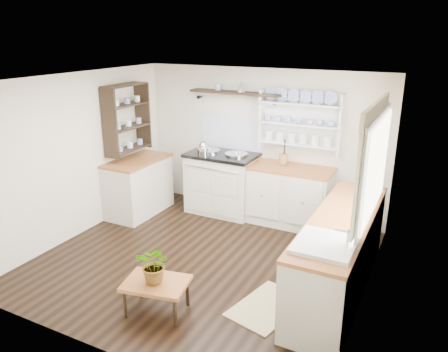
% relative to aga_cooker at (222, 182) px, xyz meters
% --- Properties ---
extents(floor, '(4.00, 3.80, 0.01)m').
position_rel_aga_cooker_xyz_m(floor, '(0.52, -1.57, -0.50)').
color(floor, black).
rests_on(floor, ground).
extents(wall_back, '(4.00, 0.02, 2.30)m').
position_rel_aga_cooker_xyz_m(wall_back, '(0.52, 0.33, 0.65)').
color(wall_back, silver).
rests_on(wall_back, ground).
extents(wall_right, '(0.02, 3.80, 2.30)m').
position_rel_aga_cooker_xyz_m(wall_right, '(2.52, -1.57, 0.65)').
color(wall_right, silver).
rests_on(wall_right, ground).
extents(wall_left, '(0.02, 3.80, 2.30)m').
position_rel_aga_cooker_xyz_m(wall_left, '(-1.48, -1.57, 0.65)').
color(wall_left, silver).
rests_on(wall_left, ground).
extents(ceiling, '(4.00, 3.80, 0.01)m').
position_rel_aga_cooker_xyz_m(ceiling, '(0.52, -1.57, 1.80)').
color(ceiling, white).
rests_on(ceiling, wall_back).
extents(window, '(0.08, 1.55, 1.22)m').
position_rel_aga_cooker_xyz_m(window, '(2.47, -1.42, 1.07)').
color(window, white).
rests_on(window, wall_right).
extents(aga_cooker, '(1.10, 0.76, 1.01)m').
position_rel_aga_cooker_xyz_m(aga_cooker, '(0.00, 0.00, 0.00)').
color(aga_cooker, beige).
rests_on(aga_cooker, floor).
extents(back_cabinets, '(1.27, 0.63, 0.90)m').
position_rel_aga_cooker_xyz_m(back_cabinets, '(1.12, 0.03, -0.04)').
color(back_cabinets, beige).
rests_on(back_cabinets, floor).
extents(right_cabinets, '(0.62, 2.43, 0.90)m').
position_rel_aga_cooker_xyz_m(right_cabinets, '(2.22, -1.47, -0.04)').
color(right_cabinets, beige).
rests_on(right_cabinets, floor).
extents(belfast_sink, '(0.55, 0.60, 0.45)m').
position_rel_aga_cooker_xyz_m(belfast_sink, '(2.22, -2.22, 0.30)').
color(belfast_sink, white).
rests_on(belfast_sink, right_cabinets).
extents(left_cabinets, '(0.62, 1.13, 0.90)m').
position_rel_aga_cooker_xyz_m(left_cabinets, '(-1.18, -0.67, -0.04)').
color(left_cabinets, beige).
rests_on(left_cabinets, floor).
extents(plate_rack, '(1.20, 0.22, 0.90)m').
position_rel_aga_cooker_xyz_m(plate_rack, '(1.17, 0.29, 1.06)').
color(plate_rack, white).
rests_on(plate_rack, wall_back).
extents(high_shelf, '(1.50, 0.29, 0.16)m').
position_rel_aga_cooker_xyz_m(high_shelf, '(0.12, 0.21, 1.41)').
color(high_shelf, black).
rests_on(high_shelf, wall_back).
extents(left_shelving, '(0.28, 0.80, 1.05)m').
position_rel_aga_cooker_xyz_m(left_shelving, '(-1.32, -0.67, 1.05)').
color(left_shelving, black).
rests_on(left_shelving, wall_left).
extents(kettle, '(0.19, 0.19, 0.23)m').
position_rel_aga_cooker_xyz_m(kettle, '(-0.28, -0.12, 0.55)').
color(kettle, silver).
rests_on(kettle, aga_cooker).
extents(utensil_crock, '(0.13, 0.13, 0.15)m').
position_rel_aga_cooker_xyz_m(utensil_crock, '(0.98, 0.11, 0.49)').
color(utensil_crock, olive).
rests_on(utensil_crock, back_cabinets).
extents(center_table, '(0.73, 0.59, 0.35)m').
position_rel_aga_cooker_xyz_m(center_table, '(0.63, -2.74, -0.19)').
color(center_table, brown).
rests_on(center_table, floor).
extents(potted_plant, '(0.39, 0.35, 0.40)m').
position_rel_aga_cooker_xyz_m(potted_plant, '(0.63, -2.74, 0.06)').
color(potted_plant, '#3F7233').
rests_on(potted_plant, center_table).
extents(floor_rug, '(0.73, 0.95, 0.02)m').
position_rel_aga_cooker_xyz_m(floor_rug, '(1.64, -2.15, -0.49)').
color(floor_rug, '#958757').
rests_on(floor_rug, floor).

